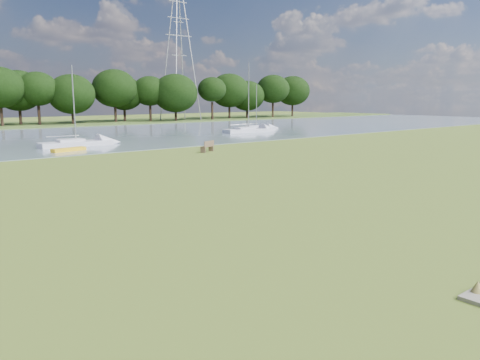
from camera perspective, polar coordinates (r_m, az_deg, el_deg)
ground at (r=22.19m, az=-2.47°, el=-2.67°), size 220.00×220.00×0.00m
river at (r=60.91m, az=-27.08°, el=4.31°), size 220.00×40.00×0.10m
riverbank_bench at (r=42.65m, az=-3.95°, el=4.11°), size 1.72×1.13×1.03m
kayak at (r=45.60m, az=-20.16°, el=3.52°), size 3.32×1.49×0.32m
pylon at (r=104.12m, az=-7.48°, el=17.24°), size 6.38×4.47×29.00m
sailboat_1 at (r=66.61m, az=0.99°, el=6.23°), size 7.64×2.82×9.69m
sailboat_2 at (r=50.10m, az=-19.44°, el=4.41°), size 7.16×2.02×8.02m
sailboat_5 at (r=72.44m, az=1.95°, el=6.47°), size 6.22×2.99×6.77m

